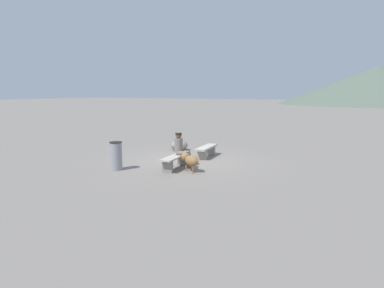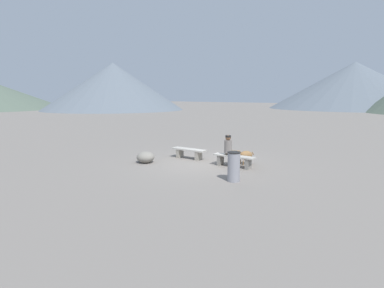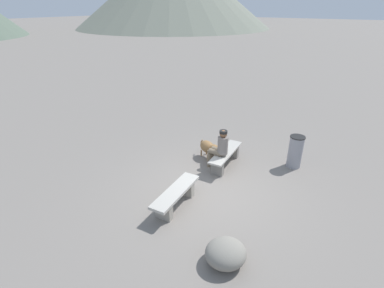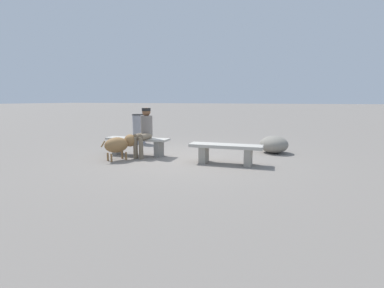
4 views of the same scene
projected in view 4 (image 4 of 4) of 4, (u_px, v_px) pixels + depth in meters
ground at (189, 158)px, 7.08m from camera, size 210.00×210.00×0.06m
bench_left at (226, 151)px, 6.31m from camera, size 1.67×0.55×0.45m
bench_right at (138, 143)px, 7.28m from camera, size 1.72×0.54×0.46m
seated_person at (145, 129)px, 7.05m from camera, size 0.33×0.60×1.25m
dog at (120, 144)px, 6.72m from camera, size 0.62×0.84×0.60m
trash_bin at (139, 129)px, 9.23m from camera, size 0.43×0.43×0.98m
boulder at (274, 144)px, 7.62m from camera, size 1.07×1.06×0.47m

